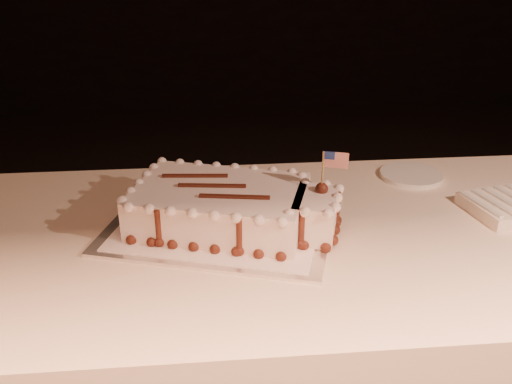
{
  "coord_description": "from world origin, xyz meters",
  "views": [
    {
      "loc": [
        -0.28,
        -0.5,
        1.37
      ],
      "look_at": [
        -0.17,
        0.64,
        0.83
      ],
      "focal_mm": 40.0,
      "sensor_mm": 36.0,
      "label": 1
    }
  ],
  "objects": [
    {
      "name": "doily",
      "position": [
        -0.25,
        0.64,
        0.76
      ],
      "size": [
        0.52,
        0.45,
        0.0
      ],
      "primitive_type": "cube",
      "rotation": [
        0.0,
        0.0,
        -0.3
      ],
      "color": "white",
      "rests_on": "cake_board"
    },
    {
      "name": "banquet_table",
      "position": [
        0.0,
        0.6,
        0.38
      ],
      "size": [
        2.4,
        0.8,
        0.75
      ],
      "primitive_type": "cube",
      "color": "#FFE3C5",
      "rests_on": "ground"
    },
    {
      "name": "side_plate",
      "position": [
        0.27,
        0.87,
        0.76
      ],
      "size": [
        0.17,
        0.17,
        0.01
      ],
      "primitive_type": "cylinder",
      "color": "white",
      "rests_on": "banquet_table"
    },
    {
      "name": "sheet_cake",
      "position": [
        -0.23,
        0.63,
        0.8
      ],
      "size": [
        0.49,
        0.36,
        0.19
      ],
      "color": "white",
      "rests_on": "doily"
    },
    {
      "name": "cake_board",
      "position": [
        -0.25,
        0.64,
        0.75
      ],
      "size": [
        0.58,
        0.5,
        0.01
      ],
      "primitive_type": "cube",
      "rotation": [
        0.0,
        0.0,
        -0.3
      ],
      "color": "silver",
      "rests_on": "banquet_table"
    }
  ]
}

